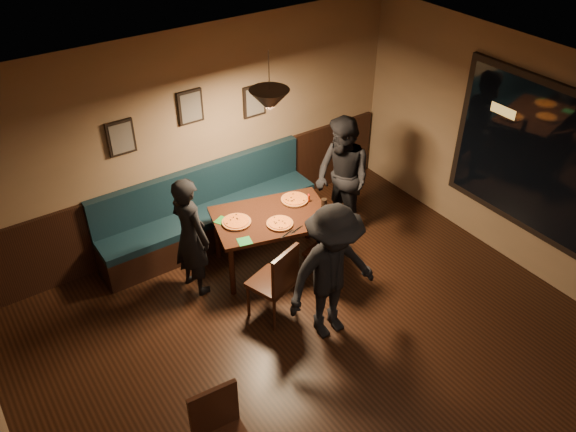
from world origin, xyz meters
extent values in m
plane|color=black|center=(0.00, 0.00, 0.00)|extent=(7.00, 7.00, 0.00)
plane|color=silver|center=(0.00, 0.00, 2.80)|extent=(7.00, 7.00, 0.00)
plane|color=#8C704F|center=(0.00, 3.50, 1.40)|extent=(6.00, 0.00, 6.00)
cube|color=black|center=(0.00, 3.47, 0.50)|extent=(5.88, 0.06, 1.00)
cube|color=black|center=(2.96, 0.50, 1.50)|extent=(0.06, 2.56, 1.86)
plane|color=black|center=(2.93, 0.50, 1.50)|extent=(0.00, 2.40, 2.40)
cube|color=black|center=(-0.90, 3.47, 1.70)|extent=(0.32, 0.04, 0.42)
cube|color=black|center=(0.00, 3.47, 1.85)|extent=(0.32, 0.04, 0.42)
cube|color=black|center=(0.90, 3.47, 1.70)|extent=(0.32, 0.04, 0.42)
cone|color=black|center=(0.40, 2.32, 2.25)|extent=(0.44, 0.44, 0.25)
cube|color=black|center=(0.40, 2.32, 0.37)|extent=(1.58, 1.23, 0.75)
imported|color=black|center=(-0.60, 2.49, 0.77)|extent=(0.47, 0.62, 1.54)
imported|color=black|center=(1.54, 2.39, 0.85)|extent=(0.65, 0.83, 1.69)
imported|color=black|center=(0.30, 1.00, 0.82)|extent=(1.09, 0.66, 1.65)
cylinder|color=orange|center=(-0.03, 2.43, 0.77)|extent=(0.36, 0.36, 0.04)
cylinder|color=gold|center=(0.38, 2.11, 0.77)|extent=(0.41, 0.41, 0.04)
cylinder|color=orange|center=(0.82, 2.43, 0.77)|extent=(0.39, 0.39, 0.04)
cylinder|color=black|center=(1.00, 2.07, 0.83)|extent=(0.09, 0.09, 0.15)
cylinder|color=maroon|center=(0.95, 2.32, 0.81)|extent=(0.04, 0.04, 0.13)
cube|color=#1B6622|center=(-0.14, 2.56, 0.75)|extent=(0.21, 0.21, 0.01)
cube|color=#1D7031|center=(-0.13, 2.07, 0.75)|extent=(0.19, 0.19, 0.01)
cube|color=silver|center=(0.41, 1.91, 0.75)|extent=(0.19, 0.07, 0.00)
camera|label=1|loc=(-2.72, -2.58, 4.84)|focal=36.55mm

